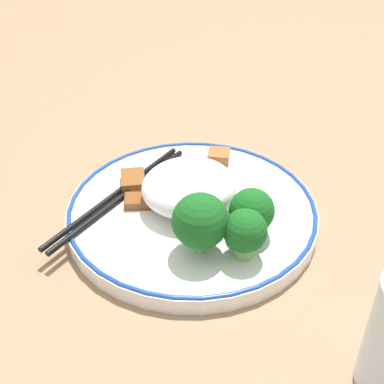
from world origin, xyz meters
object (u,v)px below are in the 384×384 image
(broccoli_back_right, at_px, (252,211))
(chopsticks, at_px, (119,195))
(broccoli_back_left, at_px, (200,221))
(broccoli_back_center, at_px, (245,232))
(plate, at_px, (192,212))

(broccoli_back_right, xyz_separation_m, chopsticks, (-0.10, 0.11, -0.02))
(broccoli_back_left, bearing_deg, broccoli_back_right, 1.00)
(broccoli_back_center, bearing_deg, chopsticks, 118.14)
(plate, bearing_deg, chopsticks, 141.28)
(broccoli_back_right, distance_m, chopsticks, 0.15)
(plate, xyz_separation_m, chopsticks, (-0.06, 0.05, 0.01))
(plate, distance_m, chopsticks, 0.08)
(broccoli_back_center, height_order, broccoli_back_right, same)
(broccoli_back_center, bearing_deg, broccoli_back_left, 144.86)
(broccoli_back_left, xyz_separation_m, broccoli_back_right, (0.06, 0.00, -0.01))
(broccoli_back_left, relative_size, broccoli_back_center, 1.24)
(plate, height_order, broccoli_back_center, broccoli_back_center)
(broccoli_back_center, xyz_separation_m, chopsticks, (-0.07, 0.14, -0.03))
(plate, relative_size, broccoli_back_left, 4.20)
(plate, relative_size, broccoli_back_center, 5.23)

